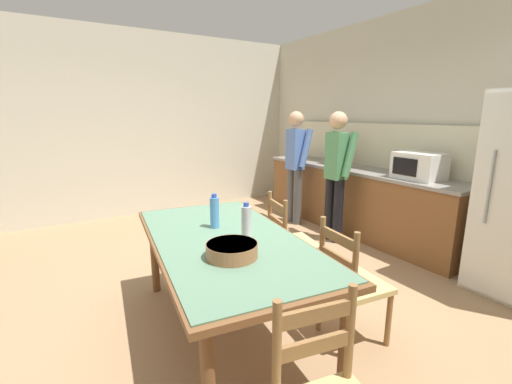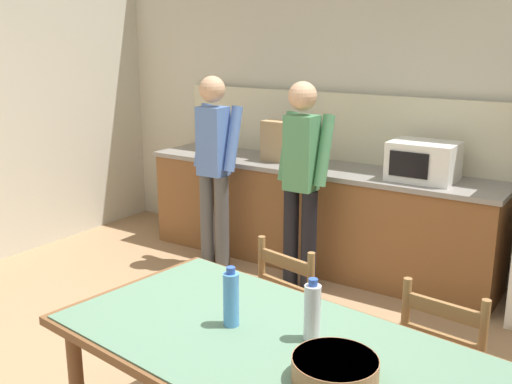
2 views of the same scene
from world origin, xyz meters
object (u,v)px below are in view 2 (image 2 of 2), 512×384
Objects in this scene: paper_bag at (276,141)px; serving_bowl at (335,368)px; bottle_off_centre at (312,312)px; person_at_counter at (302,176)px; chair_side_far_right at (449,371)px; dining_table at (275,359)px; bottle_near_centre at (231,298)px; person_at_sink at (214,162)px; chair_side_far_left at (300,316)px; microwave at (423,161)px.

serving_bowl is (1.92, -2.70, -0.26)m from paper_bag.
bottle_off_centre is 0.32m from serving_bowl.
paper_bag is at bearing 125.44° from serving_bowl.
person_at_counter is at bearing -43.00° from paper_bag.
chair_side_far_right is (2.12, -1.85, -0.64)m from paper_bag.
bottle_off_centre is at bearing 62.49° from chair_side_far_right.
dining_table is at bearing -153.30° from person_at_counter.
person_at_sink reaches higher than bottle_near_centre.
bottle_off_centre is at bearing 45.06° from dining_table.
chair_side_far_right is 2.84m from person_at_sink.
chair_side_far_left and chair_side_far_right have the same top height.
bottle_off_centre is 0.30× the size of chair_side_far_left.
dining_table is 1.23× the size of person_at_sink.
paper_bag reaches higher than bottle_off_centre.
bottle_near_centre is at bearing 165.92° from serving_bowl.
chair_side_far_left is at bearing -54.51° from paper_bag.
chair_side_far_right is at bearing -119.13° from person_at_sink.
bottle_near_centre and bottle_off_centre have the same top height.
microwave is 1.86m from chair_side_far_left.
bottle_near_centre is 1.13m from chair_side_far_right.
paper_bag is at bearing 117.84° from bottle_near_centre.
serving_bowl is 3.15m from person_at_sink.
dining_table is 0.31m from bottle_near_centre.
paper_bag is at bearing 121.62° from dining_table.
serving_bowl is at bearing -77.73° from microwave.
bottle_near_centre is 1.00× the size of bottle_off_centre.
microwave reaches higher than bottle_near_centre.
person_at_sink is at bearing -26.97° from chair_side_far_left.
person_at_counter reaches higher than chair_side_far_right.
person_at_counter reaches higher than microwave.
person_at_sink is (-1.57, 1.26, 0.49)m from chair_side_far_left.
person_at_counter is (-0.80, 2.04, 0.04)m from bottle_near_centre.
chair_side_far_left is at bearing -128.69° from person_at_sink.
bottle_near_centre is 0.84× the size of serving_bowl.
person_at_counter is (-1.15, 1.96, 0.04)m from bottle_off_centre.
microwave is 0.55× the size of chair_side_far_right.
person_at_sink is at bearing -22.66° from chair_side_far_right.
paper_bag is 1.12× the size of serving_bowl.
person_at_sink reaches higher than paper_bag.
bottle_off_centre is at bearing 13.19° from bottle_near_centre.
microwave is at bearing 98.50° from bottle_off_centre.
paper_bag is at bearing -34.69° from chair_side_far_right.
chair_side_far_left is (-0.67, 0.95, -0.37)m from serving_bowl.
dining_table is 0.37m from serving_bowl.
person_at_counter is at bearing 120.48° from bottle_off_centre.
serving_bowl is 1.22m from chair_side_far_left.
bottle_off_centre is (0.37, -2.48, -0.16)m from microwave.
person_at_counter is (-1.37, 2.18, 0.12)m from serving_bowl.
serving_bowl is at bearing -134.53° from person_at_sink.
person_at_sink reaches higher than person_at_counter.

